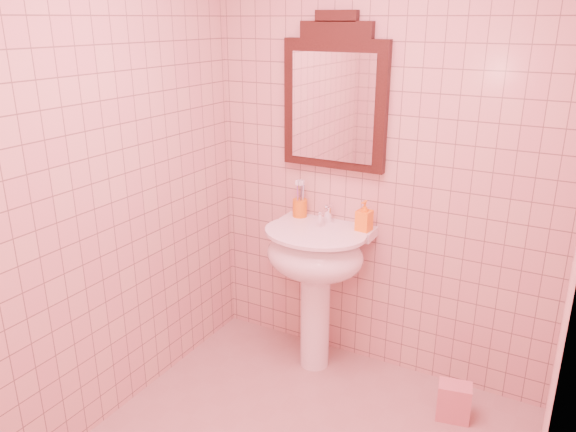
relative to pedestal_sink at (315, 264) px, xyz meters
The scene contains 7 objects.
back_wall 0.69m from the pedestal_sink, 40.45° to the left, with size 2.00×0.02×2.50m, color #D6A695.
pedestal_sink is the anchor object (origin of this frame).
faucet 0.29m from the pedestal_sink, 90.00° to the left, with size 0.04×0.16×0.11m.
mirror 0.92m from the pedestal_sink, 90.00° to the left, with size 0.60×0.06×0.83m.
toothbrush_cup 0.36m from the pedestal_sink, 138.84° to the left, with size 0.09×0.09×0.20m.
soap_dispenser 0.39m from the pedestal_sink, 29.85° to the left, with size 0.08×0.08×0.17m, color orange.
towel 1.02m from the pedestal_sink, ahead, with size 0.17×0.11×0.20m, color #D07A7D.
Camera 1 is at (0.99, -1.74, 1.97)m, focal length 35.00 mm.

